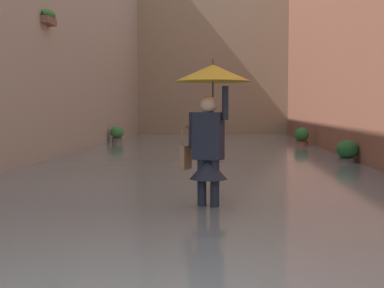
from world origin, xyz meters
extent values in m
plane|color=slate|center=(0.00, -12.49, 0.00)|extent=(62.46, 62.46, 0.00)
cube|color=slate|center=(0.00, -12.49, 0.10)|extent=(8.52, 30.98, 0.21)
cube|color=#935642|center=(-4.76, -12.49, 4.27)|extent=(1.80, 28.98, 8.54)
cube|color=brown|center=(3.76, -10.50, 3.69)|extent=(0.20, 0.70, 0.18)
ellipsoid|color=#387F3D|center=(3.76, -10.50, 3.85)|extent=(0.28, 0.76, 0.24)
cube|color=gray|center=(0.00, -25.88, 4.96)|extent=(11.32, 1.80, 9.92)
cube|color=black|center=(-0.35, -4.17, 0.05)|extent=(0.18, 0.26, 0.10)
cylinder|color=#1E2333|center=(-0.35, -4.17, 0.47)|extent=(0.15, 0.15, 0.73)
cube|color=black|center=(-0.52, -4.11, 0.05)|extent=(0.18, 0.26, 0.10)
cylinder|color=#1E2333|center=(-0.52, -4.11, 0.47)|extent=(0.15, 0.15, 0.73)
cube|color=#1E2333|center=(-0.43, -4.14, 1.14)|extent=(0.43, 0.32, 0.62)
cone|color=#1E2333|center=(-0.43, -4.14, 0.71)|extent=(0.63, 0.63, 0.28)
sphere|color=#DBB293|center=(-0.43, -4.14, 1.56)|extent=(0.22, 0.22, 0.22)
cylinder|color=#1E2333|center=(-0.65, -4.07, 1.57)|extent=(0.11, 0.11, 0.44)
cylinder|color=#1E2333|center=(-0.22, -4.21, 1.21)|extent=(0.11, 0.11, 0.48)
cylinder|color=black|center=(-0.49, -4.12, 1.71)|extent=(0.02, 0.02, 0.51)
cone|color=gold|center=(-0.49, -4.12, 1.96)|extent=(1.00, 1.00, 0.22)
cylinder|color=black|center=(-0.49, -4.12, 2.10)|extent=(0.01, 0.01, 0.08)
cube|color=#8C6B4C|center=(-0.13, -4.21, 0.85)|extent=(0.14, 0.29, 0.32)
torus|color=#8C6B4C|center=(-0.13, -4.21, 1.13)|extent=(0.11, 0.29, 0.30)
cylinder|color=#9E563D|center=(-3.36, -16.34, 0.17)|extent=(0.44, 0.44, 0.34)
torus|color=brown|center=(-3.36, -16.34, 0.34)|extent=(0.47, 0.47, 0.04)
ellipsoid|color=#2D7033|center=(-3.36, -16.34, 0.59)|extent=(0.51, 0.51, 0.50)
cylinder|color=#66605B|center=(3.52, -17.77, 0.18)|extent=(0.39, 0.39, 0.36)
torus|color=#56524E|center=(3.52, -17.77, 0.36)|extent=(0.43, 0.43, 0.04)
ellipsoid|color=#387F3D|center=(3.52, -17.77, 0.59)|extent=(0.55, 0.55, 0.46)
cylinder|color=#66605B|center=(-3.61, -10.24, 0.15)|extent=(0.42, 0.42, 0.30)
torus|color=#56524E|center=(-3.61, -10.24, 0.30)|extent=(0.46, 0.46, 0.04)
ellipsoid|color=#23602D|center=(-3.61, -10.24, 0.52)|extent=(0.52, 0.52, 0.44)
camera|label=1|loc=(-0.65, 2.98, 1.50)|focal=50.74mm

